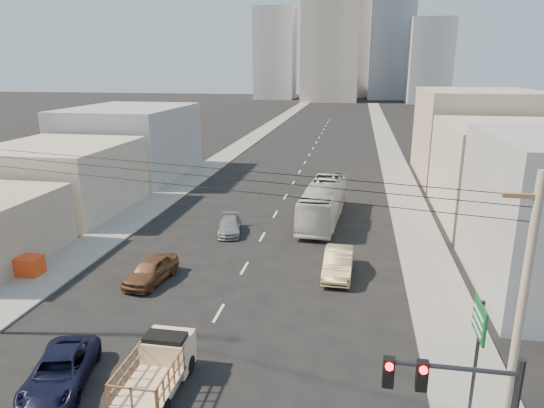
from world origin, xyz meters
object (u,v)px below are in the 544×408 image
(flatbed_pickup, at_px, (158,364))
(city_bus, at_px, (323,202))
(sedan_tan, at_px, (338,263))
(green_sign, at_px, (478,334))
(utility_pole, at_px, (517,337))
(navy_pickup, at_px, (60,371))
(sedan_brown, at_px, (151,270))
(sedan_grey, at_px, (230,226))
(crate_stack, at_px, (27,265))

(flatbed_pickup, bearing_deg, city_bus, 78.16)
(city_bus, relative_size, sedan_tan, 2.34)
(sedan_tan, bearing_deg, flatbed_pickup, -117.02)
(sedan_tan, height_order, green_sign, green_sign)
(city_bus, xyz_separation_m, utility_pole, (7.27, -25.85, 3.59))
(sedan_tan, bearing_deg, utility_pole, -68.67)
(sedan_tan, bearing_deg, green_sign, -66.35)
(navy_pickup, distance_m, green_sign, 16.11)
(city_bus, relative_size, sedan_brown, 2.59)
(green_sign, bearing_deg, utility_pole, -82.33)
(sedan_grey, xyz_separation_m, utility_pole, (14.15, -21.40, 4.59))
(utility_pole, relative_size, crate_stack, 5.56)
(navy_pickup, relative_size, crate_stack, 2.68)
(sedan_grey, height_order, utility_pole, utility_pole)
(utility_pole, bearing_deg, sedan_brown, 143.92)
(sedan_tan, height_order, utility_pole, utility_pole)
(navy_pickup, height_order, utility_pole, utility_pole)
(sedan_brown, relative_size, sedan_grey, 1.08)
(sedan_tan, bearing_deg, navy_pickup, -128.29)
(navy_pickup, bearing_deg, sedan_grey, 69.73)
(navy_pickup, xyz_separation_m, green_sign, (15.81, 0.44, 3.07))
(sedan_brown, xyz_separation_m, crate_stack, (-7.93, -0.54, -0.06))
(sedan_brown, bearing_deg, flatbed_pickup, -57.27)
(sedan_tan, distance_m, crate_stack, 19.30)
(flatbed_pickup, height_order, crate_stack, flatbed_pickup)
(sedan_grey, height_order, green_sign, green_sign)
(utility_pole, height_order, crate_stack, utility_pole)
(flatbed_pickup, xyz_separation_m, utility_pole, (12.14, -2.61, 4.09))
(sedan_brown, bearing_deg, city_bus, 63.64)
(navy_pickup, bearing_deg, flatbed_pickup, -6.63)
(flatbed_pickup, distance_m, city_bus, 23.76)
(flatbed_pickup, xyz_separation_m, sedan_brown, (-4.43, 9.47, -0.34))
(crate_stack, bearing_deg, sedan_grey, 43.65)
(flatbed_pickup, bearing_deg, utility_pole, -12.12)
(green_sign, bearing_deg, flatbed_pickup, 179.47)
(green_sign, bearing_deg, navy_pickup, -178.42)
(navy_pickup, relative_size, city_bus, 0.42)
(navy_pickup, xyz_separation_m, sedan_brown, (-0.42, 10.01, 0.08))
(green_sign, bearing_deg, crate_stack, 159.50)
(sedan_tan, relative_size, crate_stack, 2.72)
(green_sign, xyz_separation_m, crate_stack, (-24.16, 9.03, -3.05))
(city_bus, bearing_deg, navy_pickup, -106.64)
(utility_pole, distance_m, crate_stack, 27.45)
(sedan_grey, bearing_deg, flatbed_pickup, -94.74)
(sedan_tan, xyz_separation_m, utility_pole, (5.51, -14.99, 4.38))
(navy_pickup, bearing_deg, green_sign, -12.80)
(city_bus, distance_m, sedan_brown, 16.65)
(navy_pickup, bearing_deg, city_bus, 55.15)
(city_bus, xyz_separation_m, sedan_tan, (1.76, -10.86, -0.79))
(navy_pickup, xyz_separation_m, crate_stack, (-8.35, 9.47, 0.02))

